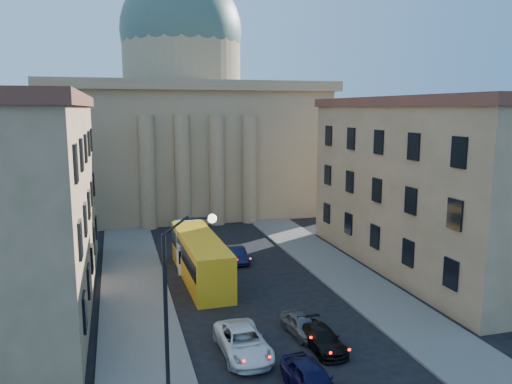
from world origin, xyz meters
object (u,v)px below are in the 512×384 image
city_bus (200,257)px  box_truck (190,246)px  street_lamp (176,289)px  car_left_near (311,379)px

city_bus → box_truck: bearing=91.5°
street_lamp → city_bus: 16.72m
street_lamp → car_left_near: 7.90m
street_lamp → city_bus: street_lamp is taller
car_left_near → city_bus: city_bus is taller
street_lamp → city_bus: size_ratio=0.70×
city_bus → box_truck: city_bus is taller
street_lamp → box_truck: street_lamp is taller
street_lamp → box_truck: bearing=80.1°
car_left_near → box_truck: 22.42m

